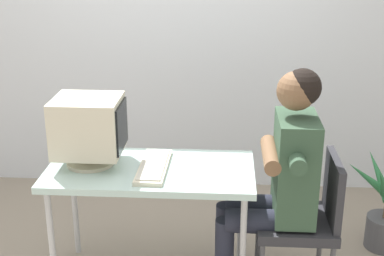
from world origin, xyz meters
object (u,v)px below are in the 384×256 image
object	(u,v)px
desk	(151,178)
crt_monitor	(89,127)
keyboard	(154,166)
office_chair	(306,215)
person_seated	(279,173)

from	to	relation	value
desk	crt_monitor	distance (m)	0.46
desk	crt_monitor	bearing A→B (deg)	174.44
crt_monitor	keyboard	size ratio (longest dim) A/B	0.83
desk	crt_monitor	world-z (taller)	crt_monitor
crt_monitor	office_chair	distance (m)	1.34
crt_monitor	office_chair	xyz separation A→B (m)	(1.25, -0.07, -0.48)
desk	keyboard	world-z (taller)	keyboard
desk	office_chair	distance (m)	0.92
keyboard	person_seated	bearing A→B (deg)	-2.37
crt_monitor	office_chair	world-z (taller)	crt_monitor
person_seated	desk	bearing A→B (deg)	176.88
person_seated	office_chair	bearing A→B (deg)	0.00
person_seated	keyboard	bearing A→B (deg)	177.63
keyboard	person_seated	size ratio (longest dim) A/B	0.36
desk	office_chair	size ratio (longest dim) A/B	1.42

